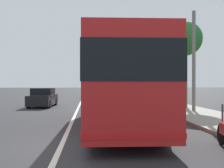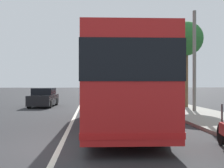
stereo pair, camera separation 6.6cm
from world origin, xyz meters
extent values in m
plane|color=#2D2D30|center=(0.00, 0.00, 0.00)|extent=(220.00, 220.00, 0.00)
cube|color=gray|center=(10.00, -7.18, 0.07)|extent=(110.00, 3.60, 0.14)
cube|color=silver|center=(10.00, 0.00, 0.00)|extent=(110.00, 0.16, 0.01)
cube|color=red|center=(4.07, -2.15, 1.92)|extent=(11.33, 3.01, 3.13)
cube|color=black|center=(4.07, -2.15, 2.47)|extent=(11.37, 3.05, 1.06)
cube|color=red|center=(4.07, -2.15, 0.60)|extent=(11.36, 3.04, 0.16)
cylinder|color=black|center=(7.71, -1.11, 0.50)|extent=(1.01, 0.34, 1.00)
cylinder|color=black|center=(7.62, -3.48, 0.50)|extent=(1.01, 0.34, 1.00)
cylinder|color=black|center=(0.53, -0.82, 0.50)|extent=(1.01, 0.34, 1.00)
cylinder|color=black|center=(0.44, -3.19, 0.50)|extent=(1.01, 0.34, 1.00)
cylinder|color=black|center=(-0.05, -4.89, 0.32)|extent=(0.64, 0.19, 0.64)
cylinder|color=#4C4C51|center=(-0.17, -4.87, 0.92)|extent=(0.06, 0.06, 0.70)
cube|color=black|center=(14.20, 2.89, 0.57)|extent=(4.30, 1.91, 0.78)
cube|color=black|center=(14.28, 2.89, 1.23)|extent=(2.16, 1.67, 0.55)
cylinder|color=black|center=(12.77, 2.18, 0.32)|extent=(0.65, 0.25, 0.64)
cylinder|color=black|center=(12.84, 3.73, 0.32)|extent=(0.65, 0.25, 0.64)
cylinder|color=black|center=(15.55, 2.05, 0.32)|extent=(0.65, 0.25, 0.64)
cylinder|color=black|center=(15.62, 3.60, 0.32)|extent=(0.65, 0.25, 0.64)
cube|color=silver|center=(31.33, -2.29, 0.54)|extent=(4.61, 2.02, 0.72)
cube|color=black|center=(31.05, -2.30, 1.16)|extent=(2.33, 1.80, 0.50)
cylinder|color=black|center=(32.80, -1.39, 0.32)|extent=(0.65, 0.24, 0.64)
cylinder|color=black|center=(32.86, -3.09, 0.32)|extent=(0.65, 0.24, 0.64)
cylinder|color=black|center=(29.80, -1.49, 0.32)|extent=(0.65, 0.24, 0.64)
cylinder|color=black|center=(29.86, -3.20, 0.32)|extent=(0.65, 0.24, 0.64)
cube|color=red|center=(24.91, -1.64, 0.58)|extent=(4.56, 1.98, 0.81)
cube|color=black|center=(24.99, -1.63, 1.24)|extent=(2.47, 1.73, 0.50)
cylinder|color=black|center=(26.34, -0.77, 0.32)|extent=(0.65, 0.25, 0.64)
cylinder|color=black|center=(26.43, -2.35, 0.32)|extent=(0.65, 0.25, 0.64)
cylinder|color=black|center=(23.39, -0.93, 0.32)|extent=(0.65, 0.25, 0.64)
cylinder|color=black|center=(23.47, -2.51, 0.32)|extent=(0.65, 0.25, 0.64)
cube|color=silver|center=(45.22, -2.10, 0.57)|extent=(4.09, 1.88, 0.78)
cube|color=black|center=(44.93, -2.09, 1.20)|extent=(2.03, 1.69, 0.47)
cylinder|color=black|center=(46.57, -1.33, 0.32)|extent=(0.65, 0.24, 0.64)
cylinder|color=black|center=(46.53, -2.94, 0.32)|extent=(0.65, 0.24, 0.64)
cylinder|color=black|center=(43.90, -1.26, 0.32)|extent=(0.65, 0.24, 0.64)
cylinder|color=black|center=(43.86, -2.87, 0.32)|extent=(0.65, 0.24, 0.64)
cylinder|color=brown|center=(11.41, -7.90, 2.22)|extent=(0.32, 0.32, 4.43)
sphere|color=#286B2D|center=(11.41, -7.90, 5.18)|extent=(2.51, 2.51, 2.51)
cylinder|color=brown|center=(27.59, -7.33, 1.67)|extent=(0.26, 0.26, 3.35)
sphere|color=#337F38|center=(27.59, -7.33, 4.53)|extent=(3.95, 3.95, 3.95)
cylinder|color=slate|center=(8.68, -7.47, 3.25)|extent=(0.22, 0.22, 6.50)
camera|label=1|loc=(-8.04, -0.85, 1.90)|focal=43.47mm
camera|label=2|loc=(-8.05, -0.92, 1.90)|focal=43.47mm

